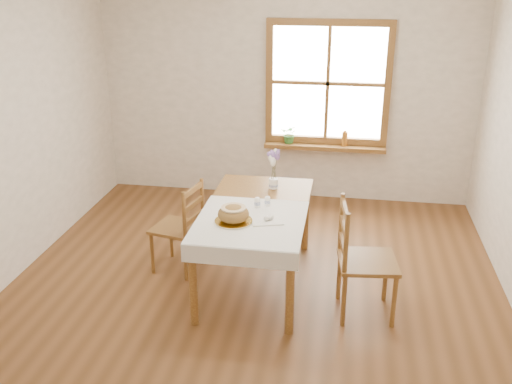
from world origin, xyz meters
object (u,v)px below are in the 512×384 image
chair_left (177,226)px  chair_right (368,260)px  bread_plate (234,221)px  flower_vase (273,184)px  dining_table (256,216)px

chair_left → chair_right: size_ratio=0.89×
bread_plate → flower_vase: bearing=74.9°
dining_table → chair_right: size_ratio=1.59×
dining_table → chair_right: (0.99, -0.35, -0.16)m
dining_table → chair_left: size_ratio=1.79×
flower_vase → dining_table: bearing=-100.9°
flower_vase → chair_left: bearing=-158.7°
flower_vase → chair_right: bearing=-42.6°
chair_left → flower_vase: chair_left is taller
bread_plate → chair_left: bearing=143.3°
dining_table → bread_plate: size_ratio=5.25×
chair_right → bread_plate: (-1.12, -0.00, 0.27)m
bread_plate → chair_right: bearing=0.1°
chair_left → bread_plate: bearing=66.0°
chair_left → dining_table: bearing=92.9°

